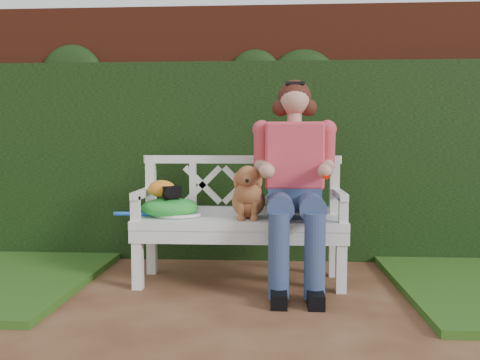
{
  "coord_description": "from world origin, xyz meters",
  "views": [
    {
      "loc": [
        0.21,
        -2.72,
        1.03
      ],
      "look_at": [
        -0.01,
        0.91,
        0.75
      ],
      "focal_mm": 38.0,
      "sensor_mm": 36.0,
      "label": 1
    }
  ],
  "objects": [
    {
      "name": "ground",
      "position": [
        0.0,
        0.0,
        0.0
      ],
      "size": [
        60.0,
        60.0,
        0.0
      ],
      "primitive_type": "plane",
      "color": "#4B2515"
    },
    {
      "name": "brick_wall",
      "position": [
        0.0,
        1.9,
        1.1
      ],
      "size": [
        10.0,
        0.3,
        2.2
      ],
      "primitive_type": "cube",
      "color": "#5E2314",
      "rests_on": "ground"
    },
    {
      "name": "ivy_hedge",
      "position": [
        0.0,
        1.68,
        0.85
      ],
      "size": [
        10.0,
        0.18,
        1.7
      ],
      "primitive_type": "cube",
      "color": "#214114",
      "rests_on": "ground"
    },
    {
      "name": "garden_bench",
      "position": [
        -0.01,
        0.91,
        0.24
      ],
      "size": [
        1.64,
        0.77,
        0.48
      ],
      "primitive_type": null,
      "rotation": [
        0.0,
        0.0,
        -0.11
      ],
      "color": "white",
      "rests_on": "ground"
    },
    {
      "name": "seated_woman",
      "position": [
        0.38,
        0.89,
        0.74
      ],
      "size": [
        0.84,
        0.98,
        1.47
      ],
      "primitive_type": null,
      "rotation": [
        0.0,
        0.0,
        -0.31
      ],
      "color": "#DD5163",
      "rests_on": "ground"
    },
    {
      "name": "dog",
      "position": [
        0.05,
        0.86,
        0.67
      ],
      "size": [
        0.28,
        0.37,
        0.39
      ],
      "primitive_type": null,
      "rotation": [
        0.0,
        0.0,
        0.08
      ],
      "color": "#A67134",
      "rests_on": "garden_bench"
    },
    {
      "name": "tennis_racket",
      "position": [
        -0.5,
        0.92,
        0.5
      ],
      "size": [
        0.73,
        0.51,
        0.03
      ],
      "primitive_type": null,
      "rotation": [
        0.0,
        0.0,
        -0.38
      ],
      "color": "white",
      "rests_on": "garden_bench"
    },
    {
      "name": "green_bag",
      "position": [
        -0.52,
        0.9,
        0.55
      ],
      "size": [
        0.51,
        0.47,
        0.14
      ],
      "primitive_type": null,
      "rotation": [
        0.0,
        0.0,
        -0.44
      ],
      "color": "green",
      "rests_on": "garden_bench"
    },
    {
      "name": "camera_item",
      "position": [
        -0.5,
        0.87,
        0.67
      ],
      "size": [
        0.16,
        0.14,
        0.09
      ],
      "primitive_type": "cube",
      "rotation": [
        0.0,
        0.0,
        0.37
      ],
      "color": "black",
      "rests_on": "green_bag"
    },
    {
      "name": "baseball_glove",
      "position": [
        -0.58,
        0.91,
        0.68
      ],
      "size": [
        0.23,
        0.19,
        0.13
      ],
      "primitive_type": "ellipsoid",
      "rotation": [
        0.0,
        0.0,
        -0.21
      ],
      "color": "orange",
      "rests_on": "green_bag"
    }
  ]
}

